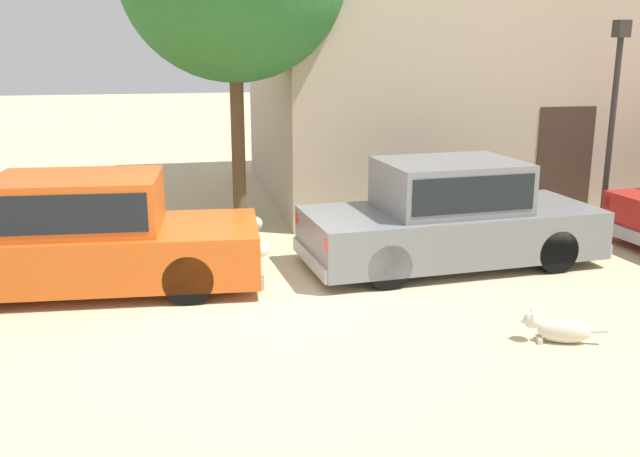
# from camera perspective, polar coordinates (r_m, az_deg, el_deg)

# --- Properties ---
(ground_plane) EXTENTS (80.00, 80.00, 0.00)m
(ground_plane) POSITION_cam_1_polar(r_m,az_deg,el_deg) (9.05, -4.92, -6.11)
(ground_plane) COLOR #CCB78E
(parked_sedan_nearest) EXTENTS (4.81, 2.07, 1.54)m
(parked_sedan_nearest) POSITION_cam_1_polar(r_m,az_deg,el_deg) (9.90, -18.46, -0.45)
(parked_sedan_nearest) COLOR #D15619
(parked_sedan_nearest) RESTS_ON ground_plane
(parked_sedan_second) EXTENTS (4.55, 2.06, 1.56)m
(parked_sedan_second) POSITION_cam_1_polar(r_m,az_deg,el_deg) (10.61, 10.41, 1.12)
(parked_sedan_second) COLOR slate
(parked_sedan_second) RESTS_ON ground_plane
(apartment_block) EXTENTS (14.38, 6.33, 7.53)m
(apartment_block) POSITION_cam_1_polar(r_m,az_deg,el_deg) (17.45, 20.68, 15.60)
(apartment_block) COLOR tan
(apartment_block) RESTS_ON ground_plane
(stray_dog_spotted) EXTENTS (0.92, 0.43, 0.36)m
(stray_dog_spotted) POSITION_cam_1_polar(r_m,az_deg,el_deg) (8.31, 18.51, -7.68)
(stray_dog_spotted) COLOR beige
(stray_dog_spotted) RESTS_ON ground_plane
(street_lamp) EXTENTS (0.22, 0.22, 3.57)m
(street_lamp) POSITION_cam_1_polar(r_m,az_deg,el_deg) (13.08, 22.57, 9.64)
(street_lamp) COLOR #2D2B28
(street_lamp) RESTS_ON ground_plane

